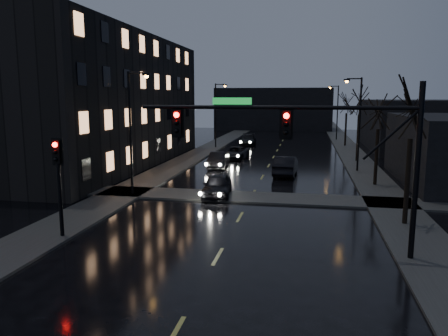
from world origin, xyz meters
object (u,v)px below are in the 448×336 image
at_px(oncoming_car_b, 218,160).
at_px(lead_car, 286,166).
at_px(oncoming_car_a, 217,185).
at_px(oncoming_car_c, 235,153).
at_px(oncoming_car_d, 248,140).

bearing_deg(oncoming_car_b, lead_car, -24.88).
bearing_deg(oncoming_car_b, oncoming_car_a, -80.80).
height_order(oncoming_car_a, oncoming_car_c, oncoming_car_a).
relative_size(oncoming_car_b, oncoming_car_d, 0.86).
bearing_deg(oncoming_car_d, oncoming_car_c, -91.02).
xyz_separation_m(oncoming_car_a, lead_car, (3.99, 8.69, 0.06)).
bearing_deg(oncoming_car_b, oncoming_car_c, 81.58).
bearing_deg(oncoming_car_c, lead_car, -50.16).
relative_size(oncoming_car_a, oncoming_car_b, 1.01).
bearing_deg(oncoming_car_a, oncoming_car_d, 88.58).
bearing_deg(oncoming_car_a, oncoming_car_b, 95.90).
bearing_deg(oncoming_car_d, oncoming_car_a, -89.18).
distance_m(oncoming_car_a, oncoming_car_d, 30.31).
relative_size(oncoming_car_a, oncoming_car_d, 0.86).
relative_size(oncoming_car_b, lead_car, 0.89).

